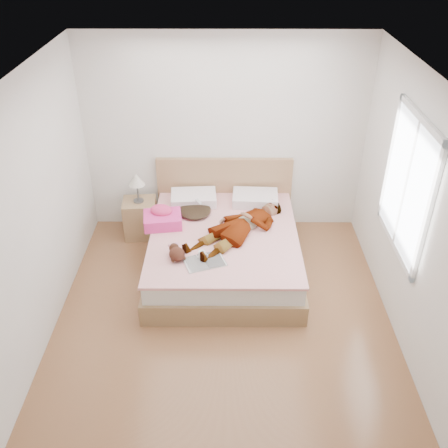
% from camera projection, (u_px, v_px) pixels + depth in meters
% --- Properties ---
extents(ground, '(4.00, 4.00, 0.00)m').
position_uv_depth(ground, '(224.00, 321.00, 5.38)').
color(ground, '#572F1B').
rests_on(ground, ground).
extents(woman, '(1.46, 1.51, 0.21)m').
position_uv_depth(woman, '(240.00, 224.00, 5.89)').
color(woman, silver).
rests_on(woman, bed).
extents(hair, '(0.57, 0.63, 0.08)m').
position_uv_depth(hair, '(194.00, 209.00, 6.30)').
color(hair, black).
rests_on(hair, bed).
extents(phone, '(0.09, 0.09, 0.05)m').
position_uv_depth(phone, '(199.00, 202.00, 6.19)').
color(phone, silver).
rests_on(phone, bed).
extents(room_shell, '(4.00, 4.00, 4.00)m').
position_uv_depth(room_shell, '(407.00, 186.00, 4.82)').
color(room_shell, white).
rests_on(room_shell, ground).
extents(bed, '(1.80, 2.08, 1.00)m').
position_uv_depth(bed, '(224.00, 245.00, 6.11)').
color(bed, olive).
rests_on(bed, ground).
extents(towel, '(0.50, 0.42, 0.24)m').
position_uv_depth(towel, '(162.00, 218.00, 6.02)').
color(towel, '#EA3F8D').
rests_on(towel, bed).
extents(magazine, '(0.50, 0.41, 0.03)m').
position_uv_depth(magazine, '(205.00, 262.00, 5.42)').
color(magazine, silver).
rests_on(magazine, bed).
extents(coffee_mug, '(0.12, 0.10, 0.09)m').
position_uv_depth(coffee_mug, '(202.00, 255.00, 5.46)').
color(coffee_mug, white).
rests_on(coffee_mug, bed).
extents(plush_toy, '(0.23, 0.29, 0.15)m').
position_uv_depth(plush_toy, '(176.00, 253.00, 5.44)').
color(plush_toy, '#32170E').
rests_on(plush_toy, bed).
extents(nightstand, '(0.46, 0.41, 0.92)m').
position_uv_depth(nightstand, '(140.00, 215.00, 6.63)').
color(nightstand, brown).
rests_on(nightstand, ground).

